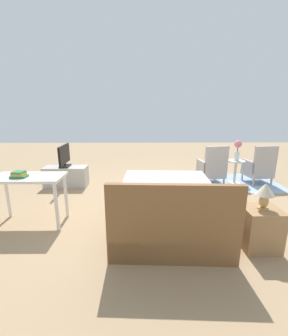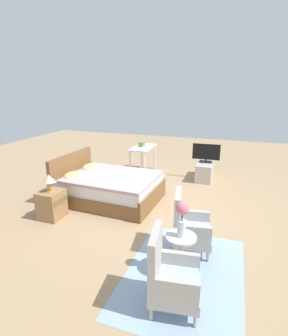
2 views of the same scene
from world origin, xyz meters
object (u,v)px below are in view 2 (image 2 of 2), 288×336
nightstand (52,204)px  tv_flatscreen (206,153)px  book_stack (142,145)px  flower_vase (182,215)px  table_lamp (49,180)px  tv_stand (205,170)px  vanity_desk (143,151)px  armchair_by_window_right (189,228)px  side_table (180,250)px  armchair_by_window_left (170,277)px  bed (108,187)px

nightstand → tv_flatscreen: size_ratio=0.75×
book_stack → flower_vase: bearing=-153.7°
nightstand → table_lamp: table_lamp is taller
tv_stand → vanity_desk: size_ratio=0.92×
armchair_by_window_right → side_table: size_ratio=1.64×
nightstand → table_lamp: (0.00, 0.00, 0.48)m
armchair_by_window_left → side_table: (0.57, 0.01, -0.03)m
tv_flatscreen → armchair_by_window_left: bearing=-178.0°
nightstand → tv_stand: bearing=-37.2°
nightstand → tv_stand: 4.05m
side_table → flower_vase: flower_vase is taller
side_table → vanity_desk: (3.93, 1.91, 0.29)m
flower_vase → table_lamp: bearing=74.0°
tv_flatscreen → nightstand: bearing=142.8°
tv_stand → tv_flatscreen: bearing=2.0°
armchair_by_window_right → flower_vase: 0.73m
nightstand → table_lamp: 0.48m
armchair_by_window_left → tv_flatscreen: size_ratio=1.29×
vanity_desk → book_stack: size_ratio=4.48×
bed → flower_vase: (-1.84, -1.97, 0.56)m
armchair_by_window_left → tv_flatscreen: tv_flatscreen is taller
bed → flower_vase: flower_vase is taller
armchair_by_window_right → vanity_desk: armchair_by_window_right is taller
tv_flatscreen → vanity_desk: (-0.04, 1.76, -0.07)m
armchair_by_window_left → table_lamp: armchair_by_window_left is taller
armchair_by_window_left → armchair_by_window_right: (1.13, -0.00, 0.00)m
armchair_by_window_right → vanity_desk: bearing=29.6°
armchair_by_window_right → side_table: (-0.55, 0.01, -0.03)m
nightstand → vanity_desk: bearing=-12.2°
nightstand → flower_vase: bearing=-106.0°
tv_stand → vanity_desk: bearing=91.3°
armchair_by_window_left → armchair_by_window_right: size_ratio=1.00×
bed → armchair_by_window_left: bearing=-140.6°
nightstand → tv_stand: (3.23, -2.45, -0.04)m
side_table → nightstand: bearing=74.0°
flower_vase → tv_flatscreen: 3.98m
table_lamp → tv_stand: 4.09m
armchair_by_window_right → nightstand: size_ratio=1.72×
bed → side_table: bearing=-133.0°
nightstand → tv_flatscreen: bearing=-37.2°
side_table → nightstand: side_table is taller
bed → side_table: (-1.84, -1.97, 0.05)m
flower_vase → vanity_desk: size_ratio=0.46×
book_stack → armchair_by_window_left: bearing=-156.6°
bed → table_lamp: (-1.09, 0.63, 0.45)m
tv_stand → tv_flatscreen: tv_flatscreen is taller
table_lamp → vanity_desk: bearing=-12.2°
nightstand → tv_stand: nightstand is taller
nightstand → tv_flatscreen: 4.08m
armchair_by_window_left → side_table: armchair_by_window_left is taller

